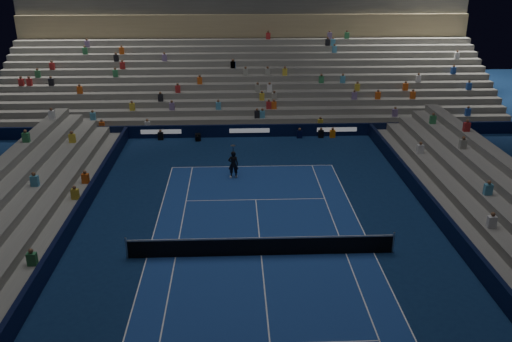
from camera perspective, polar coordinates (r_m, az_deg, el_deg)
The scene contains 9 objects.
ground at distance 26.28m, azimuth 0.55°, elevation -8.92°, with size 90.00×90.00×0.00m, color #0B1F45.
court_surface at distance 26.28m, azimuth 0.55°, elevation -8.91°, with size 10.97×23.77×0.01m, color navy.
sponsor_barrier_far at distance 43.07m, azimuth -0.70°, elevation 4.29°, with size 44.00×0.25×1.00m, color black.
sponsor_barrier_east at distance 28.19m, azimuth 20.82°, elevation -7.05°, with size 0.25×37.00×1.00m, color black.
sponsor_barrier_west at distance 27.36m, azimuth -20.39°, elevation -7.90°, with size 0.25×37.00×1.00m, color black.
grandstand_main at distance 51.48m, azimuth -1.04°, elevation 10.49°, with size 44.00×15.20×11.20m.
tennis_net at distance 26.03m, azimuth 0.56°, elevation -7.96°, with size 12.90×0.10×1.10m.
tennis_player at distance 34.86m, azimuth -2.42°, elevation 0.71°, with size 0.66×0.43×1.81m, color black.
broadcast_camera at distance 42.42m, azimuth -6.17°, elevation 3.58°, with size 0.50×0.90×0.55m.
Camera 1 is at (-1.20, -22.58, 13.38)m, focal length 37.82 mm.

